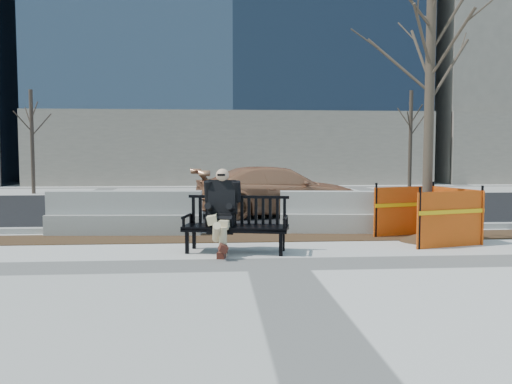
# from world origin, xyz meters

# --- Properties ---
(ground) EXTENTS (120.00, 120.00, 0.00)m
(ground) POSITION_xyz_m (0.00, 0.00, 0.00)
(ground) COLOR beige
(ground) RESTS_ON ground
(mulch_strip) EXTENTS (40.00, 1.20, 0.02)m
(mulch_strip) POSITION_xyz_m (0.00, 2.60, 0.00)
(mulch_strip) COLOR #47301C
(mulch_strip) RESTS_ON ground
(asphalt_street) EXTENTS (60.00, 10.40, 0.01)m
(asphalt_street) POSITION_xyz_m (0.00, 8.80, 0.00)
(asphalt_street) COLOR black
(asphalt_street) RESTS_ON ground
(curb) EXTENTS (60.00, 0.25, 0.12)m
(curb) POSITION_xyz_m (0.00, 3.55, 0.06)
(curb) COLOR #9E9B93
(curb) RESTS_ON ground
(bench) EXTENTS (1.96, 1.04, 0.99)m
(bench) POSITION_xyz_m (-0.59, 1.04, 0.00)
(bench) COLOR black
(bench) RESTS_ON ground
(seated_man) EXTENTS (0.84, 1.17, 1.49)m
(seated_man) POSITION_xyz_m (-0.83, 1.14, 0.00)
(seated_man) COLOR black
(seated_man) RESTS_ON ground
(tree_fence) EXTENTS (2.77, 2.77, 5.63)m
(tree_fence) POSITION_xyz_m (3.21, 1.93, 0.00)
(tree_fence) COLOR #FF5414
(tree_fence) RESTS_ON ground
(sedan) EXTENTS (4.95, 2.68, 1.36)m
(sedan) POSITION_xyz_m (0.80, 6.39, 0.00)
(sedan) COLOR #B2734E
(sedan) RESTS_ON ground
(jersey_barrier_left) EXTENTS (3.30, 0.86, 0.94)m
(jersey_barrier_left) POSITION_xyz_m (-2.87, 3.30, 0.00)
(jersey_barrier_left) COLOR #99978F
(jersey_barrier_left) RESTS_ON ground
(jersey_barrier_right) EXTENTS (3.24, 1.00, 0.91)m
(jersey_barrier_right) POSITION_xyz_m (2.06, 3.16, 0.00)
(jersey_barrier_right) COLOR #AAA89F
(jersey_barrier_right) RESTS_ON ground
(far_tree_left) EXTENTS (2.23, 2.23, 4.76)m
(far_tree_left) POSITION_xyz_m (-8.70, 15.01, 0.00)
(far_tree_left) COLOR #46382D
(far_tree_left) RESTS_ON ground
(far_tree_right) EXTENTS (2.08, 2.08, 4.79)m
(far_tree_right) POSITION_xyz_m (7.52, 14.29, 0.00)
(far_tree_right) COLOR #3F3329
(far_tree_right) RESTS_ON ground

